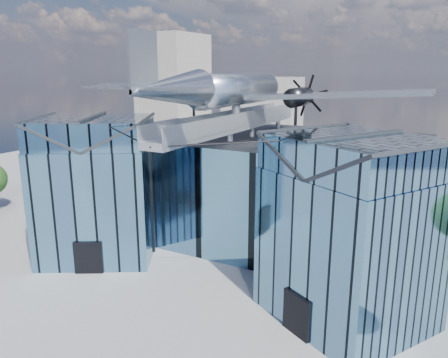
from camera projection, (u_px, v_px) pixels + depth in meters
The scene contains 3 objects.
ground_plane at pixel (212, 274), 34.11m from camera, with size 120.00×120.00×0.00m, color gray.
museum at pixel (245, 188), 37.71m from camera, with size 32.88×24.50×17.60m.
bg_towers at pixel (368, 103), 73.97m from camera, with size 77.00×24.50×26.00m.
Camera 1 is at (15.81, -26.99, 15.53)m, focal length 35.00 mm.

